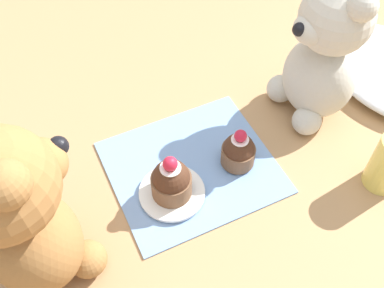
% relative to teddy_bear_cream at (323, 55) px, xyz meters
% --- Properties ---
extents(ground_plane, '(4.00, 4.00, 0.00)m').
position_rel_teddy_bear_cream_xyz_m(ground_plane, '(0.03, -0.22, -0.11)').
color(ground_plane, tan).
extents(knitted_placemat, '(0.21, 0.23, 0.01)m').
position_rel_teddy_bear_cream_xyz_m(knitted_placemat, '(0.03, -0.22, -0.11)').
color(knitted_placemat, '#7A9ED1').
rests_on(knitted_placemat, ground_plane).
extents(teddy_bear_cream, '(0.12, 0.12, 0.23)m').
position_rel_teddy_bear_cream_xyz_m(teddy_bear_cream, '(0.00, 0.00, 0.00)').
color(teddy_bear_cream, beige).
rests_on(teddy_bear_cream, ground_plane).
extents(teddy_bear_tan, '(0.15, 0.15, 0.25)m').
position_rel_teddy_bear_cream_xyz_m(teddy_bear_tan, '(0.08, -0.44, 0.01)').
color(teddy_bear_tan, '#A3703D').
rests_on(teddy_bear_tan, ground_plane).
extents(cupcake_near_cream_bear, '(0.05, 0.05, 0.07)m').
position_rel_teddy_bear_cream_xyz_m(cupcake_near_cream_bear, '(0.05, -0.16, -0.08)').
color(cupcake_near_cream_bear, brown).
rests_on(cupcake_near_cream_bear, knitted_placemat).
extents(saucer_plate, '(0.09, 0.09, 0.01)m').
position_rel_teddy_bear_cream_xyz_m(saucer_plate, '(0.06, -0.27, -0.10)').
color(saucer_plate, white).
rests_on(saucer_plate, knitted_placemat).
extents(cupcake_near_tan_bear, '(0.06, 0.06, 0.07)m').
position_rel_teddy_bear_cream_xyz_m(cupcake_near_tan_bear, '(0.06, -0.27, -0.07)').
color(cupcake_near_tan_bear, brown).
rests_on(cupcake_near_tan_bear, saucer_plate).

